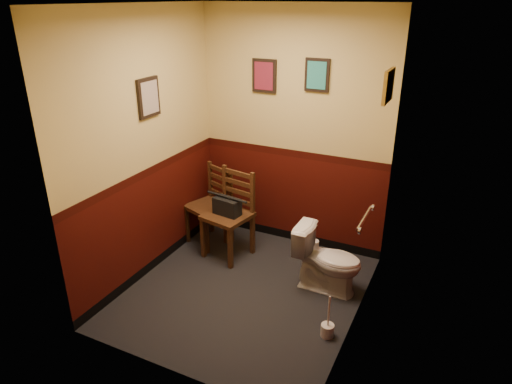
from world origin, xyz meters
The scene contains 17 objects.
floor centered at (0.00, 0.00, 0.00)m, with size 2.20×2.40×0.00m, color black.
ceiling centered at (0.00, 0.00, 2.70)m, with size 2.20×2.40×0.00m, color silver.
wall_back centered at (0.00, 1.20, 1.35)m, with size 2.20×2.70×0.00m, color #380B07.
wall_front centered at (0.00, -1.20, 1.35)m, with size 2.20×2.70×0.00m, color #380B07.
wall_left centered at (-1.10, 0.00, 1.35)m, with size 2.40×2.70×0.00m, color #380B07.
wall_right centered at (1.10, 0.00, 1.35)m, with size 2.40×2.70×0.00m, color #380B07.
grab_bar centered at (1.07, 0.25, 0.95)m, with size 0.05×0.56×0.06m.
framed_print_back_a centered at (-0.35, 1.18, 1.95)m, with size 0.28×0.04×0.36m.
framed_print_back_b centered at (0.25, 1.18, 2.00)m, with size 0.26×0.04×0.34m.
framed_print_left centered at (-1.08, 0.10, 1.85)m, with size 0.04×0.30×0.38m.
framed_print_right centered at (1.08, 0.60, 2.05)m, with size 0.04×0.34×0.28m.
toilet centered at (0.72, 0.41, 0.33)m, with size 0.38×0.68×0.67m, color white.
toilet_brush centered at (0.95, -0.27, 0.07)m, with size 0.12×0.12×0.42m.
chair_left centered at (-0.84, 0.76, 0.47)m, with size 0.56×0.56×0.94m.
chair_right centered at (-0.49, 0.59, 0.50)m, with size 0.54×0.54×1.00m.
handbag centered at (-0.50, 0.55, 0.62)m, with size 0.32×0.19×0.22m.
tp_stack centered at (0.40, 0.94, 0.09)m, with size 0.24×0.12×0.21m.
Camera 1 is at (1.77, -3.41, 2.76)m, focal length 32.00 mm.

